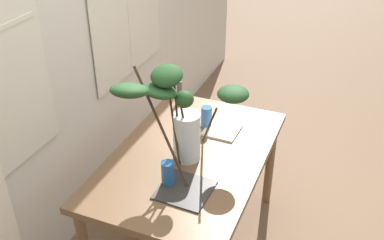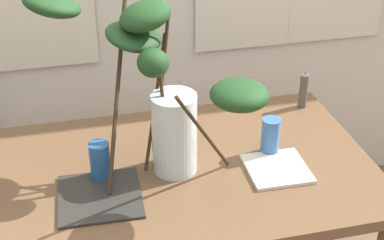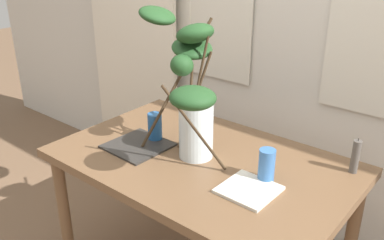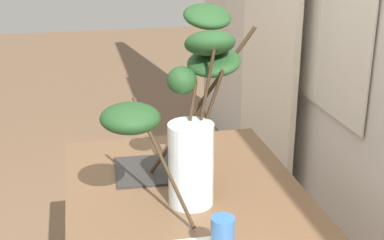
# 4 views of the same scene
# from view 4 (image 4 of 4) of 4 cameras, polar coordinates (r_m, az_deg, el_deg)

# --- Properties ---
(curtain_sheer_side) EXTENTS (0.80, 0.03, 2.32)m
(curtain_sheer_side) POSITION_cam_4_polar(r_m,az_deg,el_deg) (2.95, 8.17, 10.73)
(curtain_sheer_side) COLOR silver
(curtain_sheer_side) RESTS_ON ground
(dining_table) EXTENTS (1.33, 0.85, 0.73)m
(dining_table) POSITION_cam_4_polar(r_m,az_deg,el_deg) (1.91, 0.11, -11.28)
(dining_table) COLOR brown
(dining_table) RESTS_ON ground
(vase_with_branches) EXTENTS (0.75, 0.59, 0.65)m
(vase_with_branches) POSITION_cam_4_polar(r_m,az_deg,el_deg) (1.81, -0.10, 0.90)
(vase_with_branches) COLOR silver
(vase_with_branches) RESTS_ON dining_table
(drinking_glass_blue_left) EXTENTS (0.07, 0.07, 0.14)m
(drinking_glass_blue_left) POSITION_cam_4_polar(r_m,az_deg,el_deg) (2.09, -1.67, -3.61)
(drinking_glass_blue_left) COLOR #235693
(drinking_glass_blue_left) RESTS_ON dining_table
(drinking_glass_blue_right) EXTENTS (0.07, 0.07, 0.14)m
(drinking_glass_blue_right) POSITION_cam_4_polar(r_m,az_deg,el_deg) (1.57, 3.22, -12.46)
(drinking_glass_blue_right) COLOR #386BAD
(drinking_glass_blue_right) RESTS_ON dining_table
(plate_square_left) EXTENTS (0.28, 0.28, 0.01)m
(plate_square_left) POSITION_cam_4_polar(r_m,az_deg,el_deg) (2.12, -4.42, -5.27)
(plate_square_left) COLOR #2D2B28
(plate_square_left) RESTS_ON dining_table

